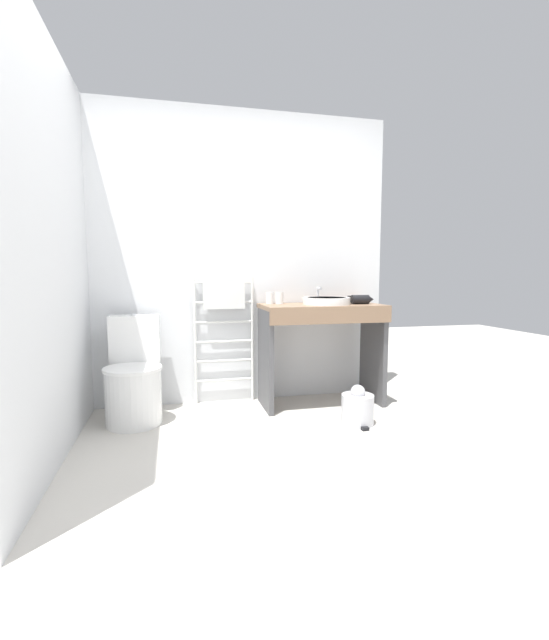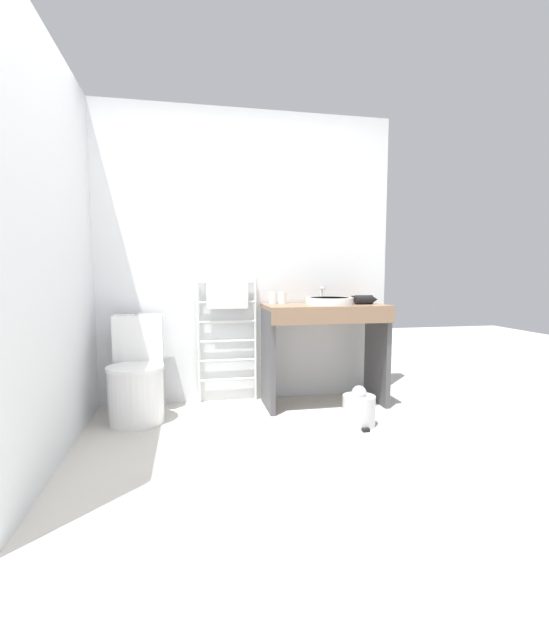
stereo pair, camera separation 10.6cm
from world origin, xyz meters
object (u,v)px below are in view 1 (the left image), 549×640
Objects in this scene: trash_bin at (358,408)px; sink_basin at (326,301)px; toilet at (134,380)px; towel_radiator at (224,314)px; hair_dryer at (360,299)px; cup_near_wall at (270,298)px; cup_near_edge at (279,298)px.

sink_basin is at bearing 97.08° from trash_bin.
towel_radiator is (0.71, 0.32, 0.45)m from toilet.
hair_dryer is at bearing -1.21° from sink_basin.
toilet is 2.02× the size of sink_basin.
cup_near_wall is 0.08m from cup_near_edge.
sink_basin is 0.30m from hair_dryer.
cup_near_wall is 0.98× the size of cup_near_edge.
cup_near_wall is at bearing 153.07° from cup_near_edge.
toilet is 0.74× the size of towel_radiator.
cup_near_wall is 0.33× the size of trash_bin.
sink_basin is at bearing 178.79° from hair_dryer.
cup_near_wall is at bearing 165.53° from hair_dryer.
hair_dryer is at bearing -12.95° from cup_near_edge.
cup_near_wall reaches higher than hair_dryer.
toilet is 0.90m from towel_radiator.
sink_basin is 0.48m from cup_near_wall.
hair_dryer reaches higher than sink_basin.
trash_bin is (-0.24, -0.50, -0.77)m from hair_dryer.
toilet is 4.02× the size of hair_dryer.
cup_near_edge is (0.45, -0.11, 0.13)m from towel_radiator.
sink_basin is 3.90× the size of cup_near_edge.
trash_bin is at bearing -115.15° from hair_dryer.
towel_radiator is at bearing 162.54° from sink_basin.
sink_basin reaches higher than toilet.
toilet is at bearing -155.96° from towel_radiator.
towel_radiator is at bearing 166.25° from cup_near_edge.
sink_basin is at bearing -21.87° from cup_near_edge.
sink_basin is at bearing 2.29° from toilet.
hair_dryer is (0.67, -0.15, -0.01)m from cup_near_edge.
toilet is at bearing 164.28° from trash_bin.
hair_dryer is (0.30, -0.01, 0.01)m from sink_basin.
towel_radiator is at bearing 24.04° from toilet.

